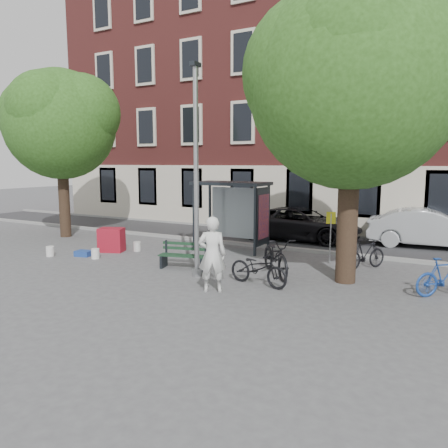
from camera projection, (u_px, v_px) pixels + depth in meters
The scene contains 23 objects.
ground at pixel (197, 276), 12.96m from camera, with size 90.00×90.00×0.00m, color #4C4C4F.
road at pixel (284, 240), 19.02m from camera, with size 40.00×4.00×0.01m, color #28282B.
curb_near at pixel (265, 246), 17.28m from camera, with size 40.00×0.25×0.12m, color gray.
curb_far at pixel (299, 232), 20.74m from camera, with size 40.00×0.25×0.12m, color gray.
building_row at pixel (327, 93), 23.24m from camera, with size 30.00×8.00×14.00m, color brown.
lamppost at pixel (196, 182), 12.57m from camera, with size 0.28×0.35×6.11m.
tree_right at pixel (353, 75), 11.45m from camera, with size 5.76×5.60×8.20m.
tree_left at pixel (58, 119), 19.05m from camera, with size 5.18×4.86×7.40m.
bus_shelter at pixel (241, 200), 16.54m from camera, with size 2.85×1.45×2.62m.
painter at pixel (212, 254), 11.25m from camera, with size 0.72×0.48×1.99m, color silver.
bench at pixel (184, 257), 13.87m from camera, with size 1.64×0.86×0.81m.
bike_a at pixel (258, 268), 11.92m from camera, with size 0.64×1.84×0.97m, color black.
bike_b at pixel (445, 277), 10.97m from camera, with size 0.47×1.66×1.00m, color navy.
bike_c at pixel (276, 256), 12.98m from camera, with size 0.78×2.24×1.17m, color black.
bike_d at pixel (365, 254), 13.75m from camera, with size 0.46×1.63×0.98m, color black.
car_dark at pixel (301, 224), 18.92m from camera, with size 2.36×5.12×1.42m, color black.
car_silver at pixel (429, 228), 17.26m from camera, with size 1.61×4.62×1.52m, color #B0B4B9.
red_stand at pixel (111, 240), 16.46m from camera, with size 0.90×0.60×0.90m, color maroon.
blue_crate at pixel (83, 253), 15.72m from camera, with size 0.55×0.40×0.20m, color navy.
bucket_a at pixel (50, 251), 15.69m from camera, with size 0.28×0.28×0.36m, color silver.
bucket_b at pixel (95, 254), 15.27m from camera, with size 0.28×0.28×0.36m, color silver.
bucket_c at pixel (137, 246), 16.58m from camera, with size 0.28×0.28×0.36m, color silver.
notice_sign at pixel (331, 227), 14.38m from camera, with size 0.29×0.14×1.74m.
Camera 1 is at (6.83, -10.64, 3.34)m, focal length 35.00 mm.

